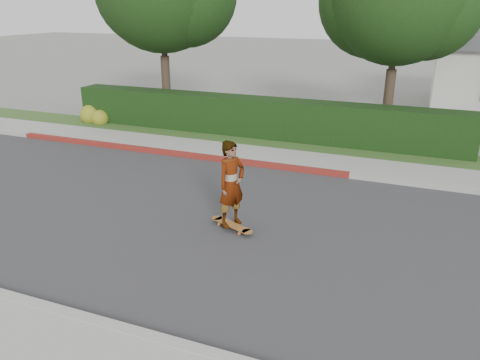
{
  "coord_description": "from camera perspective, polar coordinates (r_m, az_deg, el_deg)",
  "views": [
    {
      "loc": [
        2.71,
        -8.85,
        4.72
      ],
      "look_at": [
        -0.91,
        0.3,
        1.0
      ],
      "focal_mm": 35.0,
      "sensor_mm": 36.0,
      "label": 1
    }
  ],
  "objects": [
    {
      "name": "skateboarder",
      "position": [
        10.06,
        -1.05,
        -0.5
      ],
      "size": [
        0.71,
        0.83,
        1.92
      ],
      "primitive_type": "imported",
      "rotation": [
        0.0,
        0.0,
        1.13
      ],
      "color": "white",
      "rests_on": "skateboard"
    },
    {
      "name": "sidewalk_far",
      "position": [
        14.86,
        9.97,
        2.11
      ],
      "size": [
        60.0,
        1.6,
        0.12
      ],
      "primitive_type": "cube",
      "color": "gray",
      "rests_on": "ground"
    },
    {
      "name": "curb_far",
      "position": [
        14.02,
        9.19,
        1.08
      ],
      "size": [
        60.0,
        0.2,
        0.15
      ],
      "primitive_type": "cube",
      "color": "#9E9E99",
      "rests_on": "ground"
    },
    {
      "name": "skateboard",
      "position": [
        10.45,
        -1.01,
        -5.5
      ],
      "size": [
        1.2,
        0.69,
        0.11
      ],
      "rotation": [
        0.0,
        0.0,
        -0.4
      ],
      "color": "#CE6538",
      "rests_on": "ground"
    },
    {
      "name": "hedge",
      "position": [
        17.49,
        1.95,
        7.57
      ],
      "size": [
        15.0,
        1.0,
        1.5
      ],
      "primitive_type": "cube",
      "color": "black",
      "rests_on": "ground"
    },
    {
      "name": "curb_red_section",
      "position": [
        15.77,
        -8.8,
        3.33
      ],
      "size": [
        12.0,
        0.21,
        0.15
      ],
      "primitive_type": "cube",
      "color": "maroon",
      "rests_on": "ground"
    },
    {
      "name": "planting_strip",
      "position": [
        16.37,
        11.15,
        3.72
      ],
      "size": [
        60.0,
        1.6,
        0.1
      ],
      "primitive_type": "cube",
      "color": "#2D4C1E",
      "rests_on": "ground"
    },
    {
      "name": "road",
      "position": [
        10.39,
        4.08,
        -6.34
      ],
      "size": [
        60.0,
        8.0,
        0.01
      ],
      "primitive_type": "cube",
      "color": "#2D2D30",
      "rests_on": "ground"
    },
    {
      "name": "curb_near",
      "position": [
        7.17,
        -6.56,
        -19.78
      ],
      "size": [
        60.0,
        0.2,
        0.15
      ],
      "primitive_type": "cube",
      "color": "#9E9E99",
      "rests_on": "ground"
    },
    {
      "name": "ground",
      "position": [
        10.39,
        4.08,
        -6.36
      ],
      "size": [
        120.0,
        120.0,
        0.0
      ],
      "primitive_type": "plane",
      "color": "slate",
      "rests_on": "ground"
    },
    {
      "name": "flowering_shrub",
      "position": [
        20.59,
        -17.38,
        7.45
      ],
      "size": [
        1.4,
        1.0,
        0.9
      ],
      "color": "#2D4C19",
      "rests_on": "ground"
    }
  ]
}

